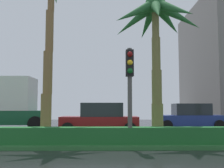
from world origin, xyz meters
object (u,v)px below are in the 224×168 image
at_px(traffic_signal_median_right, 130,78).
at_px(car_in_traffic_third, 190,117).
at_px(box_truck_lead, 1,106).
at_px(car_in_traffic_second, 100,119).
at_px(palm_tree_centre_right, 156,24).

bearing_deg(traffic_signal_median_right, car_in_traffic_third, 61.22).
relative_size(traffic_signal_median_right, box_truck_lead, 0.54).
distance_m(box_truck_lead, car_in_traffic_second, 7.38).
bearing_deg(box_truck_lead, palm_tree_centre_right, 145.70).
bearing_deg(car_in_traffic_second, traffic_signal_median_right, 102.21).
distance_m(palm_tree_centre_right, car_in_traffic_third, 8.22).
distance_m(traffic_signal_median_right, car_in_traffic_third, 9.74).
distance_m(box_truck_lead, car_in_traffic_third, 12.60).
height_order(car_in_traffic_second, car_in_traffic_third, same).
relative_size(palm_tree_centre_right, car_in_traffic_third, 1.50).
bearing_deg(car_in_traffic_third, palm_tree_centre_right, 62.24).
bearing_deg(car_in_traffic_third, car_in_traffic_second, 24.88).
relative_size(traffic_signal_median_right, car_in_traffic_second, 0.81).
bearing_deg(traffic_signal_median_right, palm_tree_centre_right, 58.52).
height_order(traffic_signal_median_right, car_in_traffic_second, traffic_signal_median_right).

